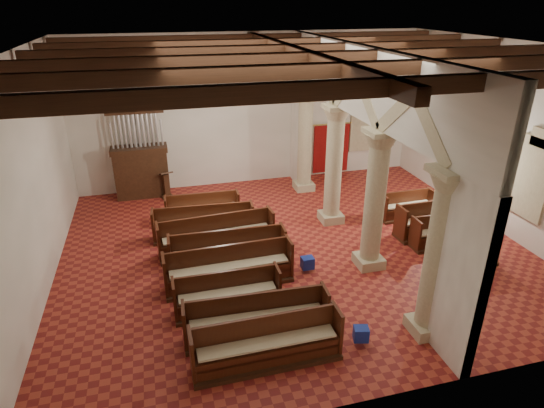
{
  "coord_description": "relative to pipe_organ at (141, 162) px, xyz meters",
  "views": [
    {
      "loc": [
        -3.83,
        -11.77,
        7.14
      ],
      "look_at": [
        -0.59,
        0.5,
        1.36
      ],
      "focal_mm": 30.0,
      "sensor_mm": 36.0,
      "label": 1
    }
  ],
  "objects": [
    {
      "name": "aisle_pew_0",
      "position": [
        9.13,
        -7.63,
        -1.03
      ],
      "size": [
        1.75,
        0.78,
        1.0
      ],
      "rotation": [
        0.0,
        0.0,
        -0.06
      ],
      "color": "#3E2313",
      "rests_on": "floor"
    },
    {
      "name": "window_right_a",
      "position": [
        11.48,
        -7.0,
        0.83
      ],
      "size": [
        0.03,
        1.0,
        2.2
      ],
      "primitive_type": "cube",
      "color": "#2E6956",
      "rests_on": "wall_right"
    },
    {
      "name": "nave_pew_3",
      "position": [
        2.21,
        -6.94,
        -1.0
      ],
      "size": [
        3.47,
        0.85,
        1.13
      ],
      "rotation": [
        0.0,
        0.0,
        0.03
      ],
      "color": "#3E2313",
      "rests_on": "floor"
    },
    {
      "name": "hymnal_box_a",
      "position": [
        4.66,
        -9.98,
        -1.11
      ],
      "size": [
        0.39,
        0.34,
        0.33
      ],
      "primitive_type": "cube",
      "rotation": [
        0.0,
        0.0,
        -0.25
      ],
      "color": "navy",
      "rests_on": "floor"
    },
    {
      "name": "nave_pew_4",
      "position": [
        2.33,
        -6.06,
        -1.0
      ],
      "size": [
        3.35,
        0.87,
        1.13
      ],
      "rotation": [
        0.0,
        0.0,
        -0.04
      ],
      "color": "#3E2313",
      "rests_on": "floor"
    },
    {
      "name": "nave_pew_0",
      "position": [
        2.47,
        -10.03,
        -1.01
      ],
      "size": [
        3.21,
        0.77,
        1.1
      ],
      "rotation": [
        0.0,
        0.0,
        0.01
      ],
      "color": "#3E2313",
      "rests_on": "floor"
    },
    {
      "name": "nave_pew_2",
      "position": [
        1.97,
        -8.03,
        -1.03
      ],
      "size": [
        2.63,
        0.7,
        1.04
      ],
      "rotation": [
        0.0,
        0.0,
        0.0
      ],
      "color": "#3E2313",
      "rests_on": "floor"
    },
    {
      "name": "nave_pew_1",
      "position": [
        2.46,
        -9.13,
        -1.02
      ],
      "size": [
        3.33,
        0.85,
        1.06
      ],
      "rotation": [
        0.0,
        0.0,
        -0.04
      ],
      "color": "#3E2313",
      "rests_on": "floor"
    },
    {
      "name": "arcade",
      "position": [
        6.3,
        -5.5,
        2.19
      ],
      "size": [
        0.9,
        11.9,
        6.0
      ],
      "color": "#C4BA92",
      "rests_on": "floor"
    },
    {
      "name": "lectern",
      "position": [
        0.88,
        -0.55,
        -0.89
      ],
      "size": [
        0.54,
        0.56,
        1.16
      ],
      "rotation": [
        0.0,
        0.0,
        0.25
      ],
      "color": "#361911",
      "rests_on": "floor"
    },
    {
      "name": "ceiling",
      "position": [
        4.5,
        -5.5,
        4.63
      ],
      "size": [
        14.0,
        14.0,
        0.0
      ],
      "primitive_type": "plane",
      "rotation": [
        3.14,
        0.0,
        0.0
      ],
      "color": "black",
      "rests_on": "wall_back"
    },
    {
      "name": "tube_heater_b",
      "position": [
        2.5,
        -9.16,
        -1.21
      ],
      "size": [
        0.93,
        0.15,
        0.09
      ],
      "primitive_type": "cylinder",
      "rotation": [
        0.0,
        1.57,
        -0.07
      ],
      "color": "white",
      "rests_on": "floor"
    },
    {
      "name": "dossal_curtain",
      "position": [
        8.0,
        0.42,
        -0.21
      ],
      "size": [
        1.8,
        0.07,
        2.17
      ],
      "color": "#9D1111",
      "rests_on": "floor"
    },
    {
      "name": "window_back",
      "position": [
        9.5,
        0.48,
        0.83
      ],
      "size": [
        1.0,
        0.03,
        2.2
      ],
      "primitive_type": "cube",
      "color": "#2E6956",
      "rests_on": "wall_back"
    },
    {
      "name": "nave_pew_5",
      "position": [
        2.16,
        -5.04,
        -0.99
      ],
      "size": [
        3.58,
        1.0,
        1.15
      ],
      "rotation": [
        0.0,
        0.0,
        0.07
      ],
      "color": "#3E2313",
      "rests_on": "floor"
    },
    {
      "name": "ceiling_beams",
      "position": [
        4.5,
        -5.5,
        4.45
      ],
      "size": [
        13.8,
        11.8,
        0.3
      ],
      "primitive_type": null,
      "color": "#3E2313",
      "rests_on": "wall_back"
    },
    {
      "name": "window_right_b",
      "position": [
        11.48,
        -3.0,
        0.83
      ],
      "size": [
        0.03,
        1.0,
        2.2
      ],
      "primitive_type": "cube",
      "color": "#2E6956",
      "rests_on": "wall_right"
    },
    {
      "name": "nave_pew_7",
      "position": [
        1.98,
        -2.88,
        -1.04
      ],
      "size": [
        2.56,
        0.74,
        1.0
      ],
      "rotation": [
        0.0,
        0.0,
        -0.03
      ],
      "color": "#3E2313",
      "rests_on": "floor"
    },
    {
      "name": "floor",
      "position": [
        4.5,
        -5.5,
        -1.37
      ],
      "size": [
        14.0,
        14.0,
        0.0
      ],
      "primitive_type": "plane",
      "color": "#9D3222",
      "rests_on": "ground"
    },
    {
      "name": "wall_right",
      "position": [
        11.5,
        -5.5,
        1.63
      ],
      "size": [
        0.02,
        12.0,
        6.0
      ],
      "primitive_type": "cube",
      "color": "white",
      "rests_on": "floor"
    },
    {
      "name": "hymnal_box_b",
      "position": [
        2.81,
        -7.7,
        -1.13
      ],
      "size": [
        0.3,
        0.25,
        0.28
      ],
      "primitive_type": "cube",
      "rotation": [
        0.0,
        0.0,
        -0.1
      ],
      "color": "#151893",
      "rests_on": "floor"
    },
    {
      "name": "hymnal_box_c",
      "position": [
        4.47,
        -6.84,
        -1.1
      ],
      "size": [
        0.35,
        0.29,
        0.35
      ],
      "primitive_type": "cube",
      "rotation": [
        0.0,
        0.0,
        0.03
      ],
      "color": "#162098",
      "rests_on": "floor"
    },
    {
      "name": "processional_banner",
      "position": [
        10.46,
        -0.05,
        -0.6
      ],
      "size": [
        0.47,
        0.6,
        2.19
      ],
      "rotation": [
        0.0,
        0.0,
        -0.39
      ],
      "color": "#3E2313",
      "rests_on": "floor"
    },
    {
      "name": "nave_pew_6",
      "position": [
        1.88,
        -4.03,
        -1.02
      ],
      "size": [
        3.27,
        0.92,
        1.06
      ],
      "rotation": [
        0.0,
        0.0,
        -0.07
      ],
      "color": "#3E2313",
      "rests_on": "floor"
    },
    {
      "name": "wall_front",
      "position": [
        4.5,
        -11.5,
        1.63
      ],
      "size": [
        14.0,
        0.02,
        6.0
      ],
      "primitive_type": "cube",
      "color": "white",
      "rests_on": "floor"
    },
    {
      "name": "tube_heater_a",
      "position": [
        1.73,
        -9.35,
        -1.21
      ],
      "size": [
        1.1,
        0.27,
        0.11
      ],
      "primitive_type": "cylinder",
      "rotation": [
        0.0,
        1.57,
        0.15
      ],
      "color": "white",
      "rests_on": "floor"
    },
    {
      "name": "aisle_pew_1",
      "position": [
        8.9,
        -6.51,
        -1.02
      ],
      "size": [
        1.76,
        0.7,
        1.03
      ],
      "rotation": [
        0.0,
        0.0,
        0.01
      ],
      "color": "#3E2313",
      "rests_on": "floor"
    },
    {
      "name": "aisle_pew_2",
      "position": [
        9.01,
        -5.81,
        -0.99
      ],
      "size": [
        2.28,
        0.86,
        1.15
      ],
      "rotation": [
        0.0,
        0.0,
        0.04
      ],
      "color": "#3E2313",
      "rests_on": "floor"
    },
    {
      "name": "wall_left",
      "position": [
        -2.5,
        -5.5,
        1.63
      ],
      "size": [
        0.02,
        12.0,
        6.0
      ],
      "primitive_type": "cube",
      "color": "white",
      "rests_on": "floor"
    },
    {
      "name": "wall_back",
      "position": [
        4.5,
        0.5,
        1.63
      ],
      "size": [
        14.0,
        0.02,
        6.0
      ],
      "primitive_type": "cube",
      "color": "white",
      "rests_on": "floor"
    },
    {
      "name": "pipe_organ",
      "position": [
        0.0,
        0.0,
        0.0
      ],
      "size": [
        2.1,
        0.85,
        4.4
      ],
      "color": "#3E2313",
      "rests_on": "floor"
    },
    {
      "name": "aisle_pew_3",
      "position": [
        8.97,
        -4.44,
        -1.05
      ],
      "size": [
        1.95,
        0.7,
        0.97
      ],
      "rotation": [
        0.0,
        0.0,
        0.03
      ],
      "color": "#3E2313",
      "rests_on": "floor"
    }
  ]
}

